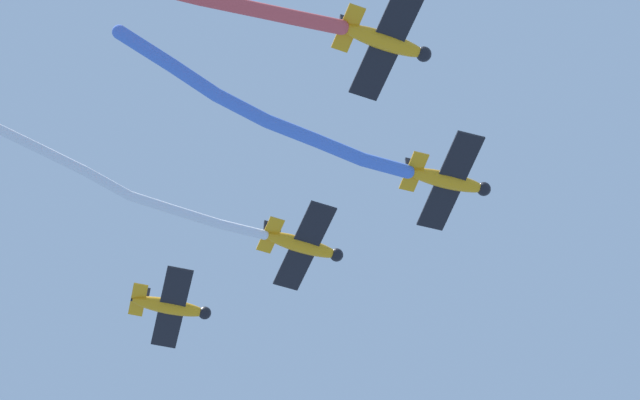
% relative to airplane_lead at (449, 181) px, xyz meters
% --- Properties ---
extents(airplane_lead, '(6.21, 7.08, 1.92)m').
position_rel_airplane_lead_xyz_m(airplane_lead, '(0.00, 0.00, 0.00)').
color(airplane_lead, orange).
extents(smoke_trail_lead, '(18.15, 9.67, 2.71)m').
position_rel_airplane_lead_xyz_m(smoke_trail_lead, '(-10.46, 6.64, 0.82)').
color(smoke_trail_lead, '#4C75DB').
extents(airplane_left_wing, '(6.05, 7.32, 1.92)m').
position_rel_airplane_lead_xyz_m(airplane_left_wing, '(-1.10, 10.62, 0.00)').
color(airplane_left_wing, orange).
extents(smoke_trail_left_wing, '(16.51, 9.74, 2.21)m').
position_rel_airplane_lead_xyz_m(smoke_trail_left_wing, '(-11.14, 17.01, 0.49)').
color(smoke_trail_left_wing, white).
extents(airplane_right_wing, '(6.06, 7.30, 1.92)m').
position_rel_airplane_lead_xyz_m(airplane_right_wing, '(-10.43, -2.21, 0.30)').
color(airplane_right_wing, orange).
extents(airplane_slot, '(6.26, 6.99, 1.92)m').
position_rel_airplane_lead_xyz_m(airplane_slot, '(-2.22, 21.21, -0.30)').
color(airplane_slot, orange).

